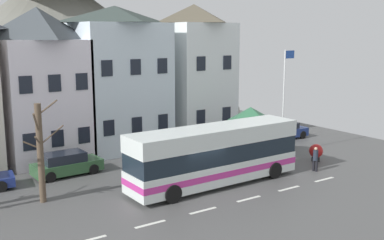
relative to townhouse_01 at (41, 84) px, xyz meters
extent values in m
cube|color=#4D4D4D|center=(5.04, -12.13, -5.27)|extent=(40.00, 60.00, 0.06)
cube|color=silver|center=(-2.46, -14.56, -5.24)|extent=(1.60, 0.20, 0.01)
cube|color=silver|center=(0.54, -14.56, -5.24)|extent=(1.60, 0.20, 0.01)
cube|color=silver|center=(3.54, -14.56, -5.24)|extent=(1.60, 0.20, 0.01)
cube|color=silver|center=(6.54, -14.56, -5.24)|extent=(1.60, 0.20, 0.01)
cube|color=silver|center=(9.54, -14.56, -5.24)|extent=(1.60, 0.20, 0.01)
cube|color=silver|center=(12.54, -14.56, -5.24)|extent=(1.60, 0.20, 0.01)
cube|color=white|center=(0.00, 0.00, -1.09)|extent=(5.39, 6.26, 8.31)
pyramid|color=#3C4247|center=(0.00, 0.00, 4.16)|extent=(5.39, 6.26, 2.18)
cube|color=black|center=(-1.80, -3.16, -3.26)|extent=(0.80, 0.06, 1.10)
cube|color=black|center=(0.00, -3.16, -3.26)|extent=(0.80, 0.06, 1.10)
cube|color=black|center=(1.80, -3.16, -3.26)|extent=(0.80, 0.06, 1.10)
cube|color=black|center=(-1.80, -3.16, 0.36)|extent=(0.80, 0.06, 1.10)
cube|color=black|center=(0.00, -3.16, 0.36)|extent=(0.80, 0.06, 1.10)
cube|color=black|center=(1.80, -3.16, 0.36)|extent=(0.80, 0.06, 1.10)
cube|color=silver|center=(5.78, 0.07, -0.50)|extent=(6.50, 6.40, 9.50)
pyramid|color=#333E3A|center=(5.78, 0.07, 4.88)|extent=(6.50, 6.40, 1.25)
cube|color=black|center=(3.61, -3.16, -2.97)|extent=(0.80, 0.06, 1.10)
cube|color=black|center=(5.78, -3.16, -2.97)|extent=(0.80, 0.06, 1.10)
cube|color=black|center=(7.94, -3.16, -2.97)|extent=(0.80, 0.06, 1.10)
cube|color=black|center=(3.61, -3.16, 1.16)|extent=(0.80, 0.06, 1.10)
cube|color=black|center=(5.78, -3.16, 1.16)|extent=(0.80, 0.06, 1.10)
cube|color=black|center=(7.94, -3.16, 1.16)|extent=(0.80, 0.06, 1.10)
cube|color=white|center=(12.66, -0.30, -0.46)|extent=(5.10, 5.66, 9.56)
pyramid|color=brown|center=(12.66, -0.30, 5.07)|extent=(5.10, 5.66, 1.52)
cube|color=black|center=(11.39, -3.16, -2.96)|extent=(0.80, 0.06, 1.10)
cube|color=black|center=(13.94, -3.16, -2.96)|extent=(0.80, 0.06, 1.10)
cube|color=black|center=(11.39, -3.16, 1.20)|extent=(0.80, 0.06, 1.10)
cube|color=black|center=(13.94, -3.16, 1.20)|extent=(0.80, 0.06, 1.10)
cone|color=slate|center=(8.26, 22.10, 2.74)|extent=(43.43, 43.43, 15.97)
cube|color=silver|center=(6.49, -11.59, -4.39)|extent=(10.88, 2.63, 1.21)
cube|color=#BF338C|center=(6.49, -11.59, -4.33)|extent=(10.91, 2.65, 0.36)
cube|color=#19232D|center=(6.49, -11.59, -3.27)|extent=(10.78, 2.59, 1.02)
cube|color=silver|center=(6.49, -11.59, -2.28)|extent=(10.88, 2.63, 0.96)
cube|color=#19232D|center=(11.93, -11.49, -3.27)|extent=(0.10, 2.05, 0.98)
cylinder|color=black|center=(10.16, -10.35, -4.74)|extent=(1.00, 0.30, 1.00)
cylinder|color=black|center=(10.20, -12.69, -4.74)|extent=(1.00, 0.30, 1.00)
cylinder|color=black|center=(2.78, -10.49, -4.74)|extent=(1.00, 0.30, 1.00)
cylinder|color=black|center=(2.83, -12.82, -4.74)|extent=(1.00, 0.30, 1.00)
cylinder|color=#473D33|center=(10.32, -6.68, -4.04)|extent=(0.14, 0.14, 2.40)
cylinder|color=#473D33|center=(13.62, -6.68, -4.04)|extent=(0.14, 0.14, 2.40)
cylinder|color=#473D33|center=(10.32, -9.98, -4.04)|extent=(0.14, 0.14, 2.40)
cylinder|color=#473D33|center=(13.62, -9.98, -4.04)|extent=(0.14, 0.14, 2.40)
pyramid|color=#2F6946|center=(11.97, -8.33, -2.20)|extent=(3.60, 3.60, 1.29)
cube|color=#315B35|center=(-0.05, -4.92, -4.72)|extent=(4.27, 1.97, 0.68)
cube|color=#1E232D|center=(-0.26, -4.93, -4.09)|extent=(2.59, 1.67, 0.58)
cylinder|color=black|center=(1.30, -4.01, -4.92)|extent=(0.65, 0.23, 0.64)
cylinder|color=black|center=(1.38, -5.69, -4.92)|extent=(0.65, 0.23, 0.64)
cylinder|color=black|center=(-1.47, -4.14, -4.92)|extent=(0.65, 0.23, 0.64)
cylinder|color=black|center=(-1.39, -5.83, -4.92)|extent=(0.65, 0.23, 0.64)
cylinder|color=black|center=(-4.21, -6.01, -4.92)|extent=(0.66, 0.28, 0.64)
cube|color=navy|center=(18.55, -5.15, -4.72)|extent=(4.06, 1.87, 0.69)
cube|color=#1E232D|center=(18.35, -5.15, -4.13)|extent=(2.45, 1.62, 0.49)
cylinder|color=black|center=(19.89, -4.34, -4.92)|extent=(0.64, 0.22, 0.64)
cylinder|color=black|center=(19.85, -6.03, -4.92)|extent=(0.64, 0.22, 0.64)
cylinder|color=black|center=(17.24, -4.28, -4.92)|extent=(0.64, 0.22, 0.64)
cylinder|color=black|center=(17.20, -5.97, -4.92)|extent=(0.64, 0.22, 0.64)
cube|color=silver|center=(10.66, -5.65, -4.75)|extent=(4.48, 1.80, 0.63)
cube|color=#1E232D|center=(10.89, -5.64, -4.20)|extent=(2.70, 1.56, 0.46)
cylinder|color=black|center=(9.21, -6.49, -4.92)|extent=(0.64, 0.21, 0.64)
cylinder|color=black|center=(9.18, -4.86, -4.92)|extent=(0.64, 0.21, 0.64)
cylinder|color=black|center=(12.15, -6.44, -4.92)|extent=(0.64, 0.21, 0.64)
cylinder|color=black|center=(12.11, -4.80, -4.92)|extent=(0.64, 0.21, 0.64)
cylinder|color=#38332D|center=(13.35, -10.43, -4.85)|extent=(0.13, 0.13, 0.78)
cylinder|color=#38332D|center=(13.39, -10.63, -4.85)|extent=(0.13, 0.13, 0.78)
cylinder|color=#512323|center=(13.37, -10.53, -4.22)|extent=(0.33, 0.33, 0.57)
sphere|color=tan|center=(13.37, -10.53, -3.83)|extent=(0.21, 0.21, 0.21)
cylinder|color=black|center=(13.39, -12.95, -4.86)|extent=(0.16, 0.16, 0.76)
cylinder|color=black|center=(13.45, -13.14, -4.86)|extent=(0.16, 0.16, 0.76)
cylinder|color=#232B38|center=(13.42, -13.05, -4.20)|extent=(0.32, 0.32, 0.67)
sphere|color=#D1AD89|center=(13.42, -13.05, -3.76)|extent=(0.21, 0.21, 0.21)
cube|color=#473828|center=(12.67, -6.13, -4.79)|extent=(1.70, 0.45, 0.08)
cube|color=#473828|center=(12.67, -5.90, -4.57)|extent=(1.70, 0.06, 0.40)
cube|color=#2D2D33|center=(11.90, -6.13, -5.02)|extent=(0.08, 0.36, 0.45)
cube|color=#2D2D33|center=(13.44, -6.13, -5.02)|extent=(0.08, 0.36, 0.45)
cylinder|color=silver|center=(14.88, -8.58, -1.45)|extent=(0.10, 0.10, 7.59)
cube|color=#264CA5|center=(15.33, -8.58, 1.99)|extent=(0.90, 0.03, 0.56)
cylinder|color=black|center=(15.31, -11.45, -5.12)|extent=(0.57, 0.57, 0.25)
sphere|color=#B21919|center=(15.31, -11.45, -4.52)|extent=(0.95, 0.95, 0.95)
cylinder|color=brown|center=(-2.73, -8.86, -2.63)|extent=(0.34, 0.34, 5.23)
cylinder|color=brown|center=(-2.93, -9.19, -0.98)|extent=(0.53, 0.77, 1.19)
cylinder|color=brown|center=(-2.99, -9.44, -1.77)|extent=(0.61, 1.23, 0.69)
cylinder|color=brown|center=(-2.32, -9.18, -0.22)|extent=(0.90, 0.73, 0.84)
cylinder|color=brown|center=(-2.18, -9.14, -1.67)|extent=(1.17, 0.64, 1.07)
cylinder|color=brown|center=(-3.12, -8.77, -2.14)|extent=(0.84, 0.26, 0.50)
camera|label=1|loc=(-9.15, -32.42, 3.45)|focal=43.34mm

